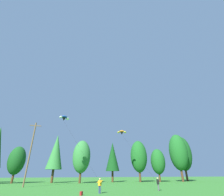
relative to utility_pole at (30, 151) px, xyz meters
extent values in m
cylinder|color=#472D19|center=(-5.38, 14.17, -5.06)|extent=(0.52, 0.52, 2.21)
ellipsoid|color=#144719|center=(-5.38, 14.17, -0.81)|extent=(4.18, 4.18, 6.92)
cylinder|color=#472D19|center=(3.98, 14.23, -4.55)|extent=(0.62, 0.62, 3.23)
cone|color=#2D7033|center=(3.98, 14.23, 1.67)|extent=(4.34, 4.34, 9.21)
cylinder|color=#472D19|center=(10.89, 10.51, -4.85)|extent=(0.56, 0.56, 2.63)
ellipsoid|color=#2D7033|center=(10.89, 10.51, 0.21)|extent=(4.64, 4.64, 8.24)
cylinder|color=#472D19|center=(20.61, 14.47, -4.73)|extent=(0.59, 0.59, 2.88)
cone|color=#0F3D14|center=(20.61, 14.47, 0.80)|extent=(4.03, 4.03, 8.19)
cylinder|color=#472D19|center=(28.20, 12.05, -4.72)|extent=(0.59, 0.59, 2.89)
ellipsoid|color=#19561E|center=(28.20, 12.05, 0.83)|extent=(4.91, 4.91, 9.04)
cylinder|color=#472D19|center=(34.46, 11.92, -5.00)|extent=(0.53, 0.53, 2.33)
ellipsoid|color=#19561E|center=(34.46, 11.92, -0.52)|extent=(4.31, 4.31, 7.29)
cylinder|color=#472D19|center=(41.25, 10.44, -4.42)|extent=(0.64, 0.64, 3.49)
ellipsoid|color=#19561E|center=(41.25, 10.44, 2.29)|extent=(5.56, 5.56, 10.93)
cylinder|color=#472D19|center=(45.61, 13.96, -4.41)|extent=(0.64, 0.64, 3.52)
ellipsoid|color=#144719|center=(45.61, 13.96, 2.36)|extent=(5.59, 5.59, 11.01)
cylinder|color=brown|center=(0.00, 0.00, -0.27)|extent=(0.26, 0.26, 11.79)
cube|color=brown|center=(0.00, 0.00, 5.02)|extent=(2.20, 0.14, 0.14)
cylinder|color=navy|center=(11.20, -13.36, -5.75)|extent=(0.18, 0.18, 0.84)
cylinder|color=navy|center=(11.09, -13.19, -5.75)|extent=(0.18, 0.18, 0.84)
cube|color=orange|center=(11.15, -13.28, -5.03)|extent=(0.41, 0.45, 0.60)
sphere|color=tan|center=(11.15, -13.28, -4.59)|extent=(0.22, 0.22, 0.22)
cylinder|color=orange|center=(11.28, -13.48, -4.87)|extent=(0.49, 0.36, 0.35)
cylinder|color=orange|center=(11.02, -13.08, -4.87)|extent=(0.49, 0.36, 0.35)
cylinder|color=#4C4C51|center=(19.89, -12.27, -5.75)|extent=(0.15, 0.15, 0.84)
cylinder|color=#4C4C51|center=(19.92, -12.07, -5.75)|extent=(0.15, 0.15, 0.84)
cube|color=black|center=(19.91, -12.17, -5.03)|extent=(0.29, 0.41, 0.60)
sphere|color=tan|center=(19.91, -12.17, -4.59)|extent=(0.22, 0.22, 0.22)
cylinder|color=black|center=(19.87, -12.41, -5.00)|extent=(0.21, 0.11, 0.57)
cylinder|color=black|center=(19.94, -11.94, -5.00)|extent=(0.21, 0.11, 0.57)
ellipsoid|color=blue|center=(5.44, 0.75, 7.65)|extent=(1.70, 1.59, 0.61)
ellipsoid|color=white|center=(6.17, 1.22, 7.41)|extent=(1.06, 1.09, 0.75)
ellipsoid|color=white|center=(4.71, 0.28, 7.41)|extent=(1.03, 1.03, 0.75)
cone|color=black|center=(5.39, 0.83, 7.12)|extent=(1.07, 1.07, 0.66)
cylinder|color=black|center=(8.12, -6.32, 1.12)|extent=(5.48, 14.31, 11.35)
ellipsoid|color=orange|center=(20.56, 5.11, 6.34)|extent=(1.62, 1.36, 0.59)
ellipsoid|color=yellow|center=(21.37, 4.79, 6.09)|extent=(0.93, 0.93, 0.73)
ellipsoid|color=yellow|center=(19.75, 5.43, 6.09)|extent=(0.99, 0.98, 0.73)
cone|color=black|center=(20.59, 5.19, 5.80)|extent=(1.01, 1.01, 0.67)
cylinder|color=black|center=(20.16, -3.48, 0.25)|extent=(0.87, 17.34, 10.46)
cube|color=maroon|center=(8.79, -14.62, -5.97)|extent=(0.38, 0.40, 0.40)
camera|label=1|loc=(6.53, -35.58, -3.96)|focal=25.81mm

